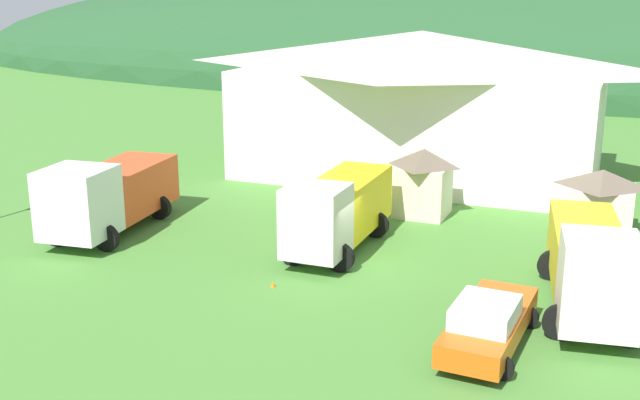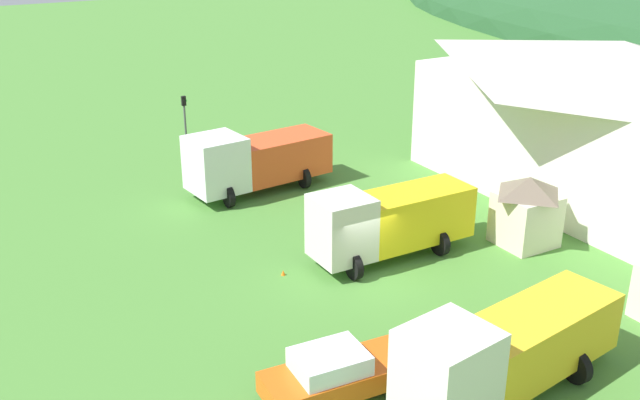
# 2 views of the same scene
# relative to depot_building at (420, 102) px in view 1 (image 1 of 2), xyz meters

# --- Properties ---
(ground_plane) EXTENTS (200.00, 200.00, 0.00)m
(ground_plane) POSITION_rel_depot_building_xyz_m (1.67, -15.41, -4.13)
(ground_plane) COLOR #477F33
(forested_hill_backdrop) EXTENTS (169.42, 60.00, 26.49)m
(forested_hill_backdrop) POSITION_rel_depot_building_xyz_m (1.67, 55.22, -4.13)
(forested_hill_backdrop) COLOR #234C28
(forested_hill_backdrop) RESTS_ON ground
(depot_building) EXTENTS (20.63, 11.31, 8.02)m
(depot_building) POSITION_rel_depot_building_xyz_m (0.00, 0.00, 0.00)
(depot_building) COLOR white
(depot_building) RESTS_ON ground
(play_shed_cream) EXTENTS (2.47, 2.53, 3.17)m
(play_shed_cream) POSITION_rel_depot_building_xyz_m (2.32, -7.72, -2.50)
(play_shed_cream) COLOR beige
(play_shed_cream) RESTS_ON ground
(play_shed_pink) EXTENTS (2.92, 2.72, 2.85)m
(play_shed_pink) POSITION_rel_depot_building_xyz_m (10.08, -7.59, -2.66)
(play_shed_pink) COLOR beige
(play_shed_pink) RESTS_ON ground
(heavy_rig_white) EXTENTS (3.88, 7.93, 3.35)m
(heavy_rig_white) POSITION_rel_depot_building_xyz_m (-9.59, -15.44, -2.37)
(heavy_rig_white) COLOR white
(heavy_rig_white) RESTS_ON ground
(flatbed_truck_yellow) EXTENTS (3.05, 7.33, 3.22)m
(flatbed_truck_yellow) POSITION_rel_depot_building_xyz_m (0.38, -13.82, -2.40)
(flatbed_truck_yellow) COLOR silver
(flatbed_truck_yellow) RESTS_ON ground
(heavy_rig_striped) EXTENTS (3.74, 8.58, 3.31)m
(heavy_rig_striped) POSITION_rel_depot_building_xyz_m (10.16, -16.36, -2.45)
(heavy_rig_striped) COLOR silver
(heavy_rig_striped) RESTS_ON ground
(service_pickup_orange) EXTENTS (2.48, 5.49, 1.66)m
(service_pickup_orange) POSITION_rel_depot_building_xyz_m (7.65, -20.40, -3.30)
(service_pickup_orange) COLOR #D95814
(service_pickup_orange) RESTS_ON ground
(traffic_cone_near_pickup) EXTENTS (0.36, 0.36, 0.46)m
(traffic_cone_near_pickup) POSITION_rel_depot_building_xyz_m (-0.30, -18.45, -4.13)
(traffic_cone_near_pickup) COLOR orange
(traffic_cone_near_pickup) RESTS_ON ground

